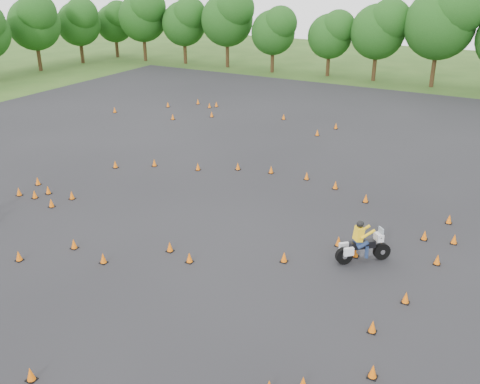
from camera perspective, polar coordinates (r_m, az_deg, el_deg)
The scene contains 5 objects.
ground at distance 24.36m, azimuth -4.54°, elevation -5.85°, with size 140.00×140.00×0.00m, color #2D5119.
asphalt_pad at distance 29.01m, azimuth 1.90°, elevation -0.81°, with size 62.00×62.00×0.00m, color black.
treeline at distance 53.72m, azimuth 19.79°, elevation 14.24°, with size 87.16×32.41×10.91m.
traffic_cones at distance 28.87m, azimuth 0.67°, elevation -0.43°, with size 36.37×32.34×0.45m.
rider_yellow at distance 23.30m, azimuth 13.13°, elevation -5.18°, with size 2.48×0.76×1.91m, color yellow, non-canonical shape.
Camera 1 is at (11.87, -17.71, 11.78)m, focal length 40.00 mm.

